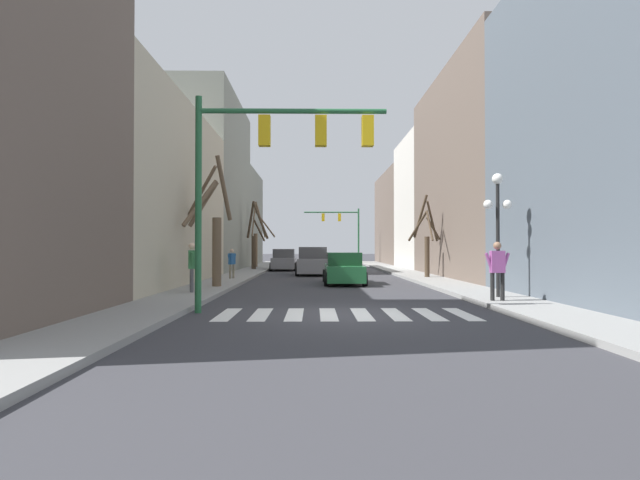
{
  "coord_description": "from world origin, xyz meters",
  "views": [
    {
      "loc": [
        -0.84,
        -13.22,
        1.8
      ],
      "look_at": [
        -0.4,
        21.05,
        2.29
      ],
      "focal_mm": 28.0,
      "sensor_mm": 36.0,
      "label": 1
    }
  ],
  "objects_px": {
    "pedestrian_near_right_corner": "(232,261)",
    "street_tree_left_far": "(426,239)",
    "car_driving_toward_lane": "(313,262)",
    "car_parked_right_far": "(284,260)",
    "pedestrian_on_right_sidewalk": "(497,266)",
    "traffic_signal_near": "(269,154)",
    "pedestrian_waiting_at_curb": "(192,263)",
    "street_tree_left_mid": "(255,239)",
    "street_tree_left_near": "(213,228)",
    "street_lamp_right_corner": "(498,209)",
    "traffic_signal_far": "(343,224)",
    "street_tree_right_far": "(257,241)",
    "car_at_intersection": "(344,269)"
  },
  "relations": [
    {
      "from": "pedestrian_waiting_at_curb",
      "to": "street_tree_right_far",
      "type": "xyz_separation_m",
      "value": [
        -0.29,
        23.79,
        1.14
      ]
    },
    {
      "from": "pedestrian_near_right_corner",
      "to": "street_lamp_right_corner",
      "type": "bearing_deg",
      "value": 75.85
    },
    {
      "from": "car_parked_right_far",
      "to": "pedestrian_on_right_sidewalk",
      "type": "xyz_separation_m",
      "value": [
        7.97,
        -23.53,
        0.45
      ]
    },
    {
      "from": "pedestrian_waiting_at_curb",
      "to": "street_tree_left_mid",
      "type": "bearing_deg",
      "value": -16.38
    },
    {
      "from": "pedestrian_waiting_at_curb",
      "to": "street_tree_left_mid",
      "type": "height_order",
      "value": "street_tree_left_mid"
    },
    {
      "from": "car_parked_right_far",
      "to": "street_tree_left_far",
      "type": "relative_size",
      "value": 0.97
    },
    {
      "from": "pedestrian_near_right_corner",
      "to": "pedestrian_on_right_sidewalk",
      "type": "height_order",
      "value": "pedestrian_on_right_sidewalk"
    },
    {
      "from": "traffic_signal_near",
      "to": "street_tree_left_far",
      "type": "height_order",
      "value": "traffic_signal_near"
    },
    {
      "from": "street_lamp_right_corner",
      "to": "street_tree_left_mid",
      "type": "height_order",
      "value": "street_tree_left_mid"
    },
    {
      "from": "traffic_signal_far",
      "to": "pedestrian_near_right_corner",
      "type": "distance_m",
      "value": 28.48
    },
    {
      "from": "car_driving_toward_lane",
      "to": "car_parked_right_far",
      "type": "distance_m",
      "value": 6.76
    },
    {
      "from": "street_tree_right_far",
      "to": "street_tree_left_mid",
      "type": "height_order",
      "value": "street_tree_right_far"
    },
    {
      "from": "car_parked_right_far",
      "to": "street_tree_right_far",
      "type": "relative_size",
      "value": 0.81
    },
    {
      "from": "pedestrian_near_right_corner",
      "to": "street_tree_left_far",
      "type": "height_order",
      "value": "street_tree_left_far"
    },
    {
      "from": "car_parked_right_far",
      "to": "street_tree_left_near",
      "type": "distance_m",
      "value": 17.85
    },
    {
      "from": "traffic_signal_far",
      "to": "car_driving_toward_lane",
      "type": "xyz_separation_m",
      "value": [
        -3.2,
        -21.25,
        -3.46
      ]
    },
    {
      "from": "car_parked_right_far",
      "to": "street_tree_left_near",
      "type": "relative_size",
      "value": 0.8
    },
    {
      "from": "car_at_intersection",
      "to": "street_tree_right_far",
      "type": "height_order",
      "value": "street_tree_right_far"
    },
    {
      "from": "street_lamp_right_corner",
      "to": "street_tree_right_far",
      "type": "relative_size",
      "value": 0.74
    },
    {
      "from": "pedestrian_waiting_at_curb",
      "to": "street_tree_left_mid",
      "type": "distance_m",
      "value": 19.71
    },
    {
      "from": "pedestrian_waiting_at_curb",
      "to": "street_tree_left_near",
      "type": "height_order",
      "value": "street_tree_left_near"
    },
    {
      "from": "street_tree_left_near",
      "to": "street_tree_left_far",
      "type": "distance_m",
      "value": 12.44
    },
    {
      "from": "street_lamp_right_corner",
      "to": "car_driving_toward_lane",
      "type": "relative_size",
      "value": 0.87
    },
    {
      "from": "street_tree_left_mid",
      "to": "street_lamp_right_corner",
      "type": "bearing_deg",
      "value": -63.87
    },
    {
      "from": "pedestrian_near_right_corner",
      "to": "car_driving_toward_lane",
      "type": "bearing_deg",
      "value": 174.21
    },
    {
      "from": "car_at_intersection",
      "to": "pedestrian_waiting_at_curb",
      "type": "height_order",
      "value": "pedestrian_waiting_at_curb"
    },
    {
      "from": "traffic_signal_far",
      "to": "street_lamp_right_corner",
      "type": "xyz_separation_m",
      "value": [
        2.97,
        -37.26,
        -1.24
      ]
    },
    {
      "from": "street_lamp_right_corner",
      "to": "street_tree_left_mid",
      "type": "xyz_separation_m",
      "value": [
        -10.61,
        21.63,
        -0.64
      ]
    },
    {
      "from": "car_at_intersection",
      "to": "car_parked_right_far",
      "type": "distance_m",
      "value": 14.84
    },
    {
      "from": "street_lamp_right_corner",
      "to": "car_parked_right_far",
      "type": "bearing_deg",
      "value": 110.59
    },
    {
      "from": "pedestrian_near_right_corner",
      "to": "street_tree_left_mid",
      "type": "height_order",
      "value": "street_tree_left_mid"
    },
    {
      "from": "street_tree_left_near",
      "to": "street_tree_left_far",
      "type": "height_order",
      "value": "street_tree_left_near"
    },
    {
      "from": "traffic_signal_near",
      "to": "car_parked_right_far",
      "type": "relative_size",
      "value": 1.33
    },
    {
      "from": "traffic_signal_far",
      "to": "car_at_intersection",
      "type": "relative_size",
      "value": 1.24
    },
    {
      "from": "street_tree_right_far",
      "to": "traffic_signal_far",
      "type": "bearing_deg",
      "value": 55.41
    },
    {
      "from": "traffic_signal_near",
      "to": "car_driving_toward_lane",
      "type": "relative_size",
      "value": 1.26
    },
    {
      "from": "pedestrian_waiting_at_curb",
      "to": "street_tree_right_far",
      "type": "bearing_deg",
      "value": -15.67
    },
    {
      "from": "car_driving_toward_lane",
      "to": "pedestrian_near_right_corner",
      "type": "relative_size",
      "value": 3.02
    },
    {
      "from": "street_tree_left_near",
      "to": "street_tree_left_far",
      "type": "bearing_deg",
      "value": 31.71
    },
    {
      "from": "street_tree_right_far",
      "to": "street_tree_left_near",
      "type": "bearing_deg",
      "value": -88.64
    },
    {
      "from": "street_tree_left_near",
      "to": "street_lamp_right_corner",
      "type": "bearing_deg",
      "value": -24.51
    },
    {
      "from": "car_driving_toward_lane",
      "to": "street_lamp_right_corner",
      "type": "bearing_deg",
      "value": 21.08
    },
    {
      "from": "car_at_intersection",
      "to": "street_tree_left_near",
      "type": "height_order",
      "value": "street_tree_left_near"
    },
    {
      "from": "street_lamp_right_corner",
      "to": "car_driving_toward_lane",
      "type": "xyz_separation_m",
      "value": [
        -6.17,
        16.01,
        -2.23
      ]
    },
    {
      "from": "traffic_signal_near",
      "to": "pedestrian_on_right_sidewalk",
      "type": "xyz_separation_m",
      "value": [
        6.92,
        1.61,
        -3.14
      ]
    },
    {
      "from": "pedestrian_near_right_corner",
      "to": "pedestrian_on_right_sidewalk",
      "type": "bearing_deg",
      "value": 71.52
    },
    {
      "from": "street_tree_left_near",
      "to": "street_tree_left_mid",
      "type": "bearing_deg",
      "value": 90.69
    },
    {
      "from": "car_driving_toward_lane",
      "to": "pedestrian_on_right_sidewalk",
      "type": "height_order",
      "value": "pedestrian_on_right_sidewalk"
    },
    {
      "from": "street_lamp_right_corner",
      "to": "car_at_intersection",
      "type": "height_order",
      "value": "street_lamp_right_corner"
    },
    {
      "from": "street_tree_right_far",
      "to": "street_tree_left_near",
      "type": "relative_size",
      "value": 0.99
    }
  ]
}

